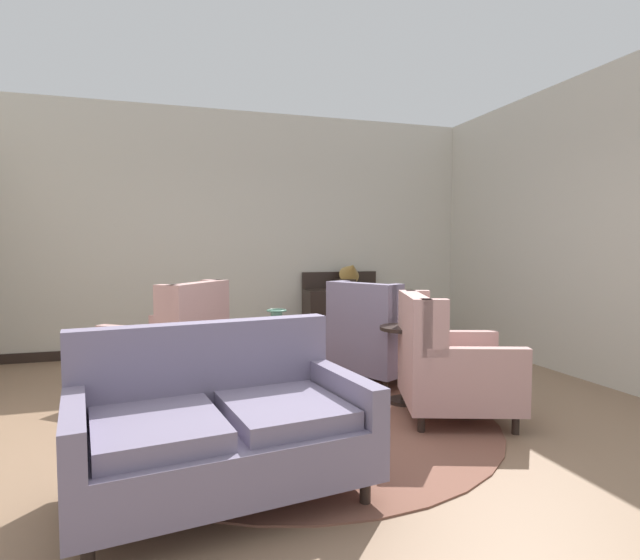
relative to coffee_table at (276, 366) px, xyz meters
The scene contains 14 objects.
ground 0.69m from the coffee_table, 75.92° to the right, with size 9.18×9.18×0.00m, color #896B51.
wall_back 2.99m from the coffee_table, 87.14° to the left, with size 6.56×0.08×3.18m, color beige.
wall_right 3.57m from the coffee_table, ahead, with size 0.08×4.59×3.18m, color beige.
baseboard_back 2.70m from the coffee_table, 87.08° to the left, with size 6.40×0.03×0.12m, color black.
area_rug 0.48m from the coffee_table, 60.86° to the right, with size 3.11×3.11×0.01m, color brown.
coffee_table is the anchor object (origin of this frame).
porcelain_vase 0.26m from the coffee_table, 17.42° to the left, with size 0.20×0.20×0.38m.
settee 1.42m from the coffee_table, 114.69° to the right, with size 1.67×1.13×0.93m.
armchair_far_left 1.35m from the coffee_table, 28.09° to the left, with size 1.12×1.09×1.04m.
armchair_near_window 1.17m from the coffee_table, 133.57° to the left, with size 1.21×1.20×1.06m.
armchair_near_sideboard 1.41m from the coffee_table, 22.51° to the right, with size 1.08×1.07×1.01m.
side_table 1.14m from the coffee_table, ahead, with size 0.45×0.45×0.69m.
sideboard 2.86m from the coffee_table, 58.68° to the left, with size 1.09×0.43×1.04m.
gramophone 2.88m from the coffee_table, 57.07° to the left, with size 0.34×0.40×0.45m.
Camera 1 is at (-1.01, -3.52, 1.38)m, focal length 28.38 mm.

